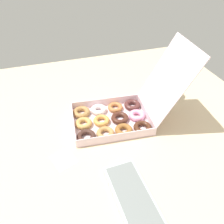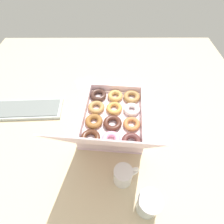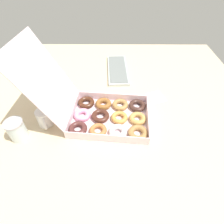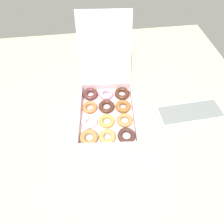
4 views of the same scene
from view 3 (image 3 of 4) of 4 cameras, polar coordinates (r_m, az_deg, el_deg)
name	(u,v)px [view 3 (image 3 of 4)]	position (r cm, az deg, el deg)	size (l,w,h in cm)	color
ground_plane	(109,114)	(101.17, -0.95, -0.53)	(180.00, 180.00, 2.00)	beige
donut_box	(103,113)	(94.30, -2.95, -0.29)	(36.52, 62.94, 42.20)	white
keyboard	(118,69)	(134.81, 1.84, 13.71)	(40.08, 16.04, 2.20)	#B4BFBD
coffee_mug	(45,118)	(97.48, -21.16, -1.83)	(11.07, 7.72, 9.29)	white
glass_jar	(17,130)	(96.52, -28.66, -5.13)	(8.79, 8.79, 10.89)	silver
paper_napkin	(156,97)	(113.83, 14.26, 4.76)	(10.99, 9.34, 0.15)	white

